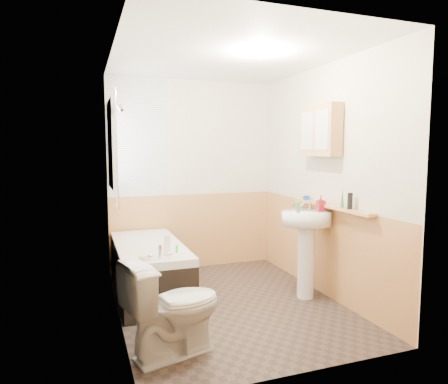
{
  "coord_description": "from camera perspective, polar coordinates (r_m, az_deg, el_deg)",
  "views": [
    {
      "loc": [
        -1.39,
        -3.75,
        1.58
      ],
      "look_at": [
        0.0,
        0.15,
        1.15
      ],
      "focal_mm": 32.0,
      "sensor_mm": 36.0,
      "label": 1
    }
  ],
  "objects": [
    {
      "name": "wainscot_front",
      "position": [
        2.95,
        10.45,
        -15.65
      ],
      "size": [
        2.2,
        0.01,
        1.0
      ],
      "primitive_type": "cube",
      "color": "tan",
      "rests_on": "wall_front"
    },
    {
      "name": "orange_bottle",
      "position": [
        4.05,
        -6.78,
        -8.1
      ],
      "size": [
        0.03,
        0.03,
        0.08
      ],
      "primitive_type": "cylinder",
      "rotation": [
        0.0,
        0.0,
        -0.1
      ],
      "color": "#59C647",
      "rests_on": "bathtub"
    },
    {
      "name": "green_bottle",
      "position": [
        4.14,
        16.53,
        -0.8
      ],
      "size": [
        0.05,
        0.05,
        0.19
      ],
      "primitive_type": "cone",
      "rotation": [
        0.0,
        0.0,
        -0.42
      ],
      "color": "#388447",
      "rests_on": "pine_shelf"
    },
    {
      "name": "clear_bottle",
      "position": [
        4.2,
        10.55,
        -2.21
      ],
      "size": [
        0.04,
        0.04,
        0.11
      ],
      "primitive_type": "cylinder",
      "rotation": [
        0.0,
        0.0,
        -0.04
      ],
      "color": "#388447",
      "rests_on": "sink"
    },
    {
      "name": "wall_left",
      "position": [
        3.78,
        -15.28,
        0.71
      ],
      "size": [
        0.02,
        2.8,
        2.5
      ],
      "primitive_type": "cube",
      "color": "beige",
      "rests_on": "ground"
    },
    {
      "name": "soap_bottle",
      "position": [
        4.34,
        13.65,
        -2.2
      ],
      "size": [
        0.09,
        0.18,
        0.08
      ],
      "primitive_type": "imported",
      "rotation": [
        0.0,
        0.0,
        -0.06
      ],
      "color": "maroon",
      "rests_on": "sink"
    },
    {
      "name": "sink",
      "position": [
        4.37,
        11.67,
        -6.22
      ],
      "size": [
        0.55,
        0.44,
        1.06
      ],
      "rotation": [
        0.0,
        0.0,
        -0.08
      ],
      "color": "white",
      "rests_on": "floor"
    },
    {
      "name": "window",
      "position": [
        4.72,
        -15.72,
        6.55
      ],
      "size": [
        0.03,
        0.79,
        0.99
      ],
      "color": "white",
      "rests_on": "wall_left"
    },
    {
      "name": "ceiling",
      "position": [
        4.11,
        0.74,
        18.87
      ],
      "size": [
        2.8,
        2.8,
        0.0
      ],
      "primitive_type": "plane",
      "rotation": [
        3.14,
        0.0,
        0.0
      ],
      "color": "white",
      "rests_on": "ground"
    },
    {
      "name": "wainscot_back",
      "position": [
        5.43,
        -4.39,
        -5.56
      ],
      "size": [
        2.2,
        0.01,
        1.0
      ],
      "primitive_type": "cube",
      "color": "tan",
      "rests_on": "wall_back"
    },
    {
      "name": "black_jar",
      "position": [
        4.7,
        11.66,
        -0.79
      ],
      "size": [
        0.09,
        0.09,
        0.05
      ],
      "primitive_type": "cylinder",
      "rotation": [
        0.0,
        0.0,
        0.42
      ],
      "color": "#19339E",
      "rests_on": "pine_shelf"
    },
    {
      "name": "pine_shelf",
      "position": [
        4.32,
        14.88,
        -1.97
      ],
      "size": [
        0.1,
        1.32,
        0.03
      ],
      "primitive_type": "cube",
      "color": "tan",
      "rests_on": "wall_right"
    },
    {
      "name": "wall_right",
      "position": [
        4.52,
        14.04,
        1.56
      ],
      "size": [
        0.02,
        2.8,
        2.5
      ],
      "primitive_type": "cube",
      "color": "beige",
      "rests_on": "ground"
    },
    {
      "name": "medicine_cabinet",
      "position": [
        4.42,
        13.54,
        8.52
      ],
      "size": [
        0.15,
        0.6,
        0.54
      ],
      "color": "tan",
      "rests_on": "wall_right"
    },
    {
      "name": "blue_gel",
      "position": [
        3.96,
        -8.14,
        -7.53
      ],
      "size": [
        0.06,
        0.05,
        0.2
      ],
      "primitive_type": "cube",
      "rotation": [
        0.0,
        0.0,
        0.32
      ],
      "color": "silver",
      "rests_on": "bathtub"
    },
    {
      "name": "foam_can",
      "position": [
        4.04,
        17.56,
        -1.22
      ],
      "size": [
        0.05,
        0.05,
        0.16
      ],
      "primitive_type": "cylinder",
      "rotation": [
        0.0,
        0.0,
        -0.07
      ],
      "color": "black",
      "rests_on": "pine_shelf"
    },
    {
      "name": "wall_front",
      "position": [
        2.74,
        10.97,
        -1.07
      ],
      "size": [
        2.2,
        0.02,
        2.5
      ],
      "primitive_type": "cube",
      "color": "beige",
      "rests_on": "ground"
    },
    {
      "name": "wall_back",
      "position": [
        5.36,
        -4.52,
        2.37
      ],
      "size": [
        2.2,
        0.02,
        2.5
      ],
      "primitive_type": "cube",
      "color": "beige",
      "rests_on": "ground"
    },
    {
      "name": "tile_return_back",
      "position": [
        5.19,
        -12.32,
        7.66
      ],
      "size": [
        0.75,
        0.01,
        1.5
      ],
      "primitive_type": "cube",
      "color": "white",
      "rests_on": "wall_back"
    },
    {
      "name": "floor",
      "position": [
        4.3,
        0.69,
        -15.62
      ],
      "size": [
        2.8,
        2.8,
        0.0
      ],
      "primitive_type": "plane",
      "color": "#2E2420",
      "rests_on": "ground"
    },
    {
      "name": "bathtub",
      "position": [
        4.56,
        -10.65,
        -10.57
      ],
      "size": [
        0.7,
        1.57,
        0.7
      ],
      "color": "black",
      "rests_on": "floor"
    },
    {
      "name": "cream_jar",
      "position": [
        3.82,
        -11.49,
        -9.23
      ],
      "size": [
        0.08,
        0.08,
        0.05
      ],
      "primitive_type": "cylinder",
      "rotation": [
        0.0,
        0.0,
        0.06
      ],
      "color": "silver",
      "rests_on": "bathtub"
    },
    {
      "name": "shower_riser",
      "position": [
        4.27,
        -14.98,
        7.27
      ],
      "size": [
        0.11,
        0.08,
        1.26
      ],
      "color": "silver",
      "rests_on": "wall_left"
    },
    {
      "name": "toilet",
      "position": [
        3.22,
        -7.2,
        -16.03
      ],
      "size": [
        0.85,
        0.62,
        0.75
      ],
      "primitive_type": "imported",
      "rotation": [
        0.0,
        0.0,
        1.84
      ],
      "color": "white",
      "rests_on": "floor"
    },
    {
      "name": "tile_cladding_left",
      "position": [
        3.78,
        -14.95,
        0.72
      ],
      "size": [
        0.01,
        2.8,
        2.5
      ],
      "primitive_type": "cube",
      "color": "white",
      "rests_on": "wall_left"
    },
    {
      "name": "wainscot_right",
      "position": [
        4.62,
        13.57,
        -7.75
      ],
      "size": [
        0.01,
        2.8,
        1.0
      ],
      "primitive_type": "cube",
      "color": "tan",
      "rests_on": "wall_right"
    }
  ]
}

